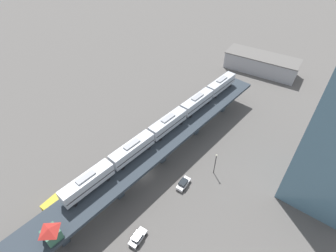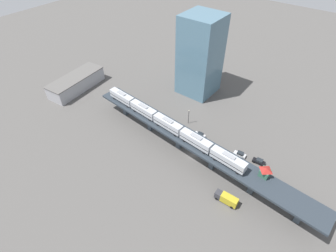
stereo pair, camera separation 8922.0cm
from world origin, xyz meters
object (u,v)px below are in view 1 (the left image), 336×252
Objects in this scene: signal_hut at (51,233)px; street_lamp at (215,162)px; delivery_truck at (58,201)px; street_car_white at (183,183)px; subway_train at (168,123)px; warehouse_building at (261,63)px; street_car_silver at (138,237)px.

street_lamp is (13.53, 36.62, -5.13)m from signal_hut.
delivery_truck is 1.05× the size of street_lamp.
signal_hut is 0.77× the size of street_car_white.
subway_train is at bearing -177.82° from street_lamp.
warehouse_building is at bearing 82.02° from delivery_truck.
warehouse_building is at bearing 96.53° from street_car_white.
subway_train is at bearing 72.68° from delivery_truck.
warehouse_building reaches higher than street_car_white.
delivery_truck is (-19.93, -22.20, 0.82)m from street_car_white.
signal_hut is 14.22m from delivery_truck.
subway_train reaches higher than street_lamp.
signal_hut is 17.14m from street_car_silver.
warehouse_building is (-11.52, 57.83, -0.70)m from street_lamp.
street_car_white is at bearing 48.09° from delivery_truck.
signal_hut is 31.13m from street_car_white.
signal_hut is 94.65m from warehouse_building.
signal_hut is (1.07, -36.06, -0.74)m from subway_train.
signal_hut reaches higher than street_car_white.
street_car_silver is at bearing -66.30° from subway_train.
street_car_white is 66.49m from warehouse_building.
signal_hut is at bearing -88.31° from subway_train.
street_lamp is (14.59, 0.56, -5.87)m from subway_train.
street_car_white is 0.15× the size of warehouse_building.
street_car_white is 17.05m from street_car_silver.
delivery_truck is at bearing 148.95° from signal_hut.
street_lamp is (23.89, 30.38, 2.35)m from delivery_truck.
street_car_white is at bearing 90.68° from street_car_silver.
warehouse_building is (-7.56, 66.01, 2.47)m from street_car_white.
street_car_white is at bearing 71.42° from signal_hut.
signal_hut reaches higher than street_lamp.
street_car_silver is (9.76, 11.39, -8.30)m from signal_hut.
street_lamp is at bearing 51.82° from delivery_truck.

